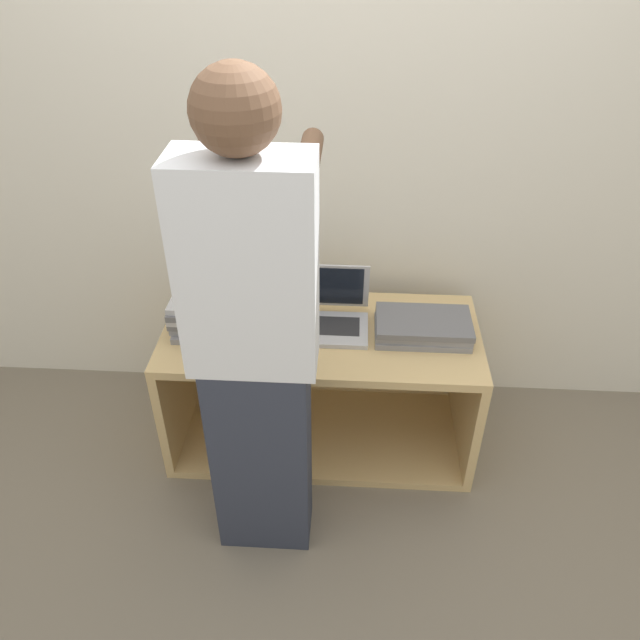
{
  "coord_description": "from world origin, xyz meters",
  "views": [
    {
      "loc": [
        0.12,
        -1.73,
        2.13
      ],
      "look_at": [
        0.0,
        0.21,
        0.72
      ],
      "focal_mm": 35.0,
      "sensor_mm": 36.0,
      "label": 1
    }
  ],
  "objects_px": {
    "laptop_open": "(322,314)",
    "person": "(254,349)",
    "laptop_stack_left": "(220,312)",
    "laptop_stack_right": "(423,327)"
  },
  "relations": [
    {
      "from": "laptop_open",
      "to": "person",
      "type": "xyz_separation_m",
      "value": [
        -0.18,
        -0.55,
        0.25
      ]
    },
    {
      "from": "laptop_open",
      "to": "laptop_stack_left",
      "type": "distance_m",
      "value": 0.41
    },
    {
      "from": "person",
      "to": "laptop_open",
      "type": "bearing_deg",
      "value": 71.76
    },
    {
      "from": "person",
      "to": "laptop_stack_left",
      "type": "bearing_deg",
      "value": 114.14
    },
    {
      "from": "laptop_stack_left",
      "to": "person",
      "type": "height_order",
      "value": "person"
    },
    {
      "from": "laptop_open",
      "to": "person",
      "type": "distance_m",
      "value": 0.63
    },
    {
      "from": "laptop_open",
      "to": "laptop_stack_right",
      "type": "xyz_separation_m",
      "value": [
        0.41,
        -0.04,
        -0.01
      ]
    },
    {
      "from": "laptop_open",
      "to": "laptop_stack_left",
      "type": "bearing_deg",
      "value": -173.34
    },
    {
      "from": "laptop_open",
      "to": "laptop_stack_left",
      "type": "height_order",
      "value": "laptop_open"
    },
    {
      "from": "laptop_stack_right",
      "to": "laptop_stack_left",
      "type": "bearing_deg",
      "value": -179.8
    }
  ]
}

